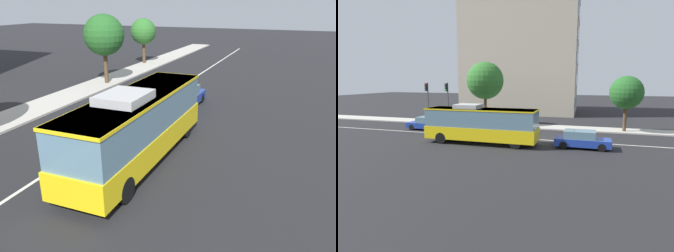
% 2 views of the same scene
% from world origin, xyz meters
% --- Properties ---
extents(ground_plane, '(160.00, 160.00, 0.00)m').
position_xyz_m(ground_plane, '(0.00, 0.00, 0.00)').
color(ground_plane, black).
extents(sidewalk_kerb, '(80.00, 3.01, 0.14)m').
position_xyz_m(sidewalk_kerb, '(0.00, 6.93, 0.07)').
color(sidewalk_kerb, '#B2ADA3').
rests_on(sidewalk_kerb, ground_plane).
extents(lane_centre_line, '(76.00, 0.16, 0.01)m').
position_xyz_m(lane_centre_line, '(0.00, 0.00, 0.01)').
color(lane_centre_line, silver).
rests_on(lane_centre_line, ground_plane).
extents(transit_bus, '(10.00, 2.51, 3.46)m').
position_xyz_m(transit_bus, '(-3.56, -3.06, 1.81)').
color(transit_bus, yellow).
rests_on(transit_bus, ground_plane).
extents(sedan_blue, '(4.50, 1.82, 1.46)m').
position_xyz_m(sedan_blue, '(5.03, -2.23, 0.72)').
color(sedan_blue, '#1E3899').
rests_on(sedan_blue, ground_plane).
extents(street_tree_kerbside_centre, '(3.48, 3.48, 6.00)m').
position_xyz_m(street_tree_kerbside_centre, '(9.07, 6.45, 4.23)').
color(street_tree_kerbside_centre, '#4C3823').
rests_on(street_tree_kerbside_centre, ground_plane).
extents(street_tree_kerbside_right, '(2.93, 2.93, 5.18)m').
position_xyz_m(street_tree_kerbside_right, '(19.74, 7.90, 3.68)').
color(street_tree_kerbside_right, '#4C3823').
rests_on(street_tree_kerbside_right, ground_plane).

